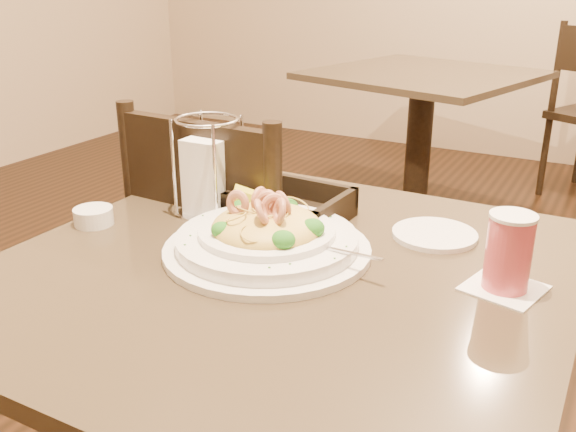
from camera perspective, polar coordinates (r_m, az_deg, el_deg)
The scene contains 9 objects.
main_table at distance 1.17m, azimuth -0.48°, elevation -14.66°, with size 0.90×0.90×0.73m.
background_table at distance 3.14m, azimuth 11.68°, elevation 8.27°, with size 1.10×1.10×0.73m.
dining_chair_near at distance 1.50m, azimuth -4.39°, elevation -6.16°, with size 0.44×0.44×0.93m.
pasta_bowl at distance 1.08m, azimuth -1.88°, elevation -1.74°, with size 0.39×0.35×0.11m.
drink_glass at distance 1.01m, azimuth 19.03°, elevation -3.11°, with size 0.13×0.13×0.12m.
bread_basket at distance 1.24m, azimuth 0.23°, elevation 0.68°, with size 0.22×0.18×0.06m.
napkin_caddy at distance 1.25m, azimuth -7.03°, elevation 3.76°, with size 0.12×0.12×0.19m.
side_plate at distance 1.19m, azimuth 12.90°, elevation -1.61°, with size 0.15×0.15×0.01m, color white.
butter_ramekin at distance 1.26m, azimuth -16.90°, elevation -0.03°, with size 0.07×0.07×0.03m, color white.
Camera 1 is at (0.46, -0.83, 1.19)m, focal length 40.00 mm.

